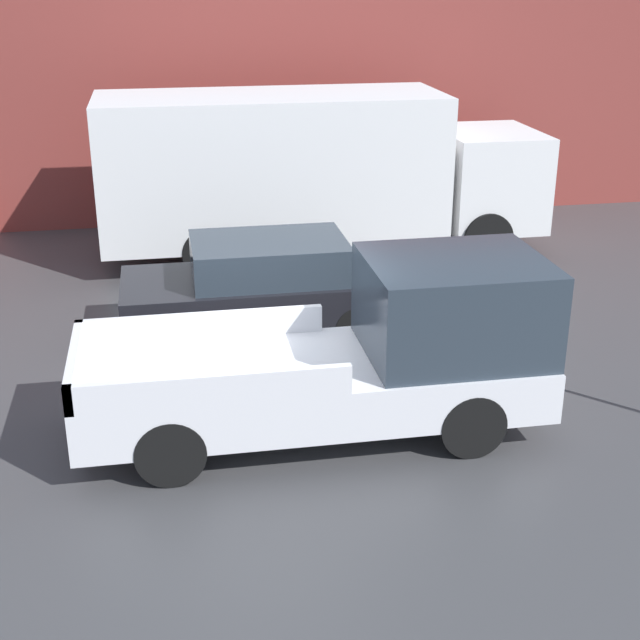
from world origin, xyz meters
The scene contains 5 objects.
ground_plane centered at (0.00, 0.00, 0.00)m, with size 60.00×60.00×0.00m, color #3D3D3F.
building_wall centered at (0.00, 9.18, 2.55)m, with size 28.00×0.15×5.10m.
pickup_truck centered at (1.08, -0.59, 0.98)m, with size 5.54×1.94×2.12m.
car centered at (0.29, 2.69, 0.75)m, with size 4.21×1.83×1.48m.
delivery_truck centered at (1.63, 6.47, 1.69)m, with size 8.42×2.44×3.10m.
Camera 1 is at (-1.14, -10.05, 5.34)m, focal length 50.00 mm.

